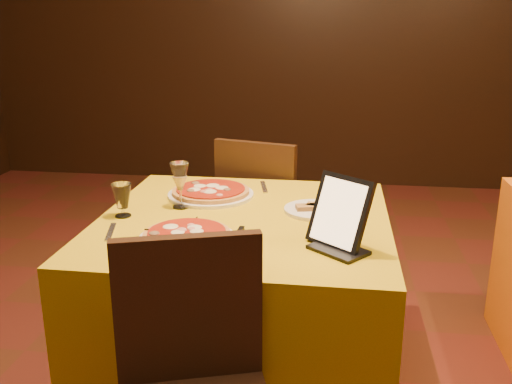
# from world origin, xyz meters

# --- Properties ---
(wall_back) EXTENTS (6.00, 0.01, 2.80)m
(wall_back) POSITION_xyz_m (0.00, 3.50, 1.40)
(wall_back) COLOR black
(wall_back) RESTS_ON floor
(main_table) EXTENTS (1.10, 1.10, 0.75)m
(main_table) POSITION_xyz_m (-0.07, 0.32, 0.38)
(main_table) COLOR gold
(main_table) RESTS_ON floor
(chair_main_far) EXTENTS (0.53, 0.53, 0.91)m
(chair_main_far) POSITION_xyz_m (-0.07, 1.14, 0.46)
(chair_main_far) COLOR black
(chair_main_far) RESTS_ON floor
(pizza_near) EXTENTS (0.33, 0.33, 0.03)m
(pizza_near) POSITION_xyz_m (-0.22, 0.06, 0.77)
(pizza_near) COLOR white
(pizza_near) RESTS_ON main_table
(pizza_far) EXTENTS (0.37, 0.37, 0.03)m
(pizza_far) POSITION_xyz_m (-0.25, 0.57, 0.77)
(pizza_far) COLOR white
(pizza_far) RESTS_ON main_table
(cutlet_dish) EXTENTS (0.24, 0.24, 0.03)m
(cutlet_dish) POSITION_xyz_m (0.20, 0.43, 0.76)
(cutlet_dish) COLOR white
(cutlet_dish) RESTS_ON main_table
(wine_glass) EXTENTS (0.10, 0.10, 0.19)m
(wine_glass) POSITION_xyz_m (-0.34, 0.40, 0.84)
(wine_glass) COLOR #FDDA90
(wine_glass) RESTS_ON main_table
(water_glass) EXTENTS (0.08, 0.08, 0.13)m
(water_glass) POSITION_xyz_m (-0.53, 0.27, 0.81)
(water_glass) COLOR silver
(water_glass) RESTS_ON main_table
(tablet) EXTENTS (0.23, 0.21, 0.24)m
(tablet) POSITION_xyz_m (0.29, 0.09, 0.87)
(tablet) COLOR black
(tablet) RESTS_ON main_table
(knife) EXTENTS (0.03, 0.22, 0.01)m
(knife) POSITION_xyz_m (-0.06, 0.06, 0.75)
(knife) COLOR silver
(knife) RESTS_ON main_table
(fork_near) EXTENTS (0.06, 0.18, 0.01)m
(fork_near) POSITION_xyz_m (-0.51, 0.09, 0.75)
(fork_near) COLOR silver
(fork_near) RESTS_ON main_table
(fork_far) EXTENTS (0.06, 0.18, 0.01)m
(fork_far) POSITION_xyz_m (-0.04, 0.73, 0.75)
(fork_far) COLOR #B2B1B8
(fork_far) RESTS_ON main_table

